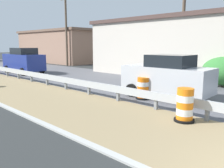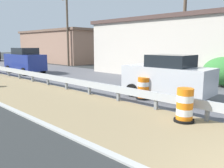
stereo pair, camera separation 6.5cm
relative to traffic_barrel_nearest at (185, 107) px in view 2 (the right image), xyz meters
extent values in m
cube|color=#ADB2B7|center=(0.50, 0.48, 0.04)|extent=(0.08, 44.34, 0.32)
cube|color=slate|center=(0.58, -0.52, -0.16)|extent=(0.12, 0.12, 0.70)
cube|color=slate|center=(0.58, 1.49, -0.16)|extent=(0.12, 0.12, 0.70)
cube|color=slate|center=(0.58, 3.51, -0.16)|extent=(0.12, 0.12, 0.70)
cube|color=slate|center=(0.58, 5.52, -0.16)|extent=(0.12, 0.12, 0.70)
cube|color=slate|center=(0.58, 7.54, -0.16)|extent=(0.12, 0.12, 0.70)
cube|color=slate|center=(0.58, 9.55, -0.16)|extent=(0.12, 0.12, 0.70)
cube|color=slate|center=(0.58, 11.57, -0.16)|extent=(0.12, 0.12, 0.70)
cube|color=slate|center=(0.58, 13.58, -0.16)|extent=(0.12, 0.12, 0.70)
cube|color=slate|center=(0.58, 15.60, -0.16)|extent=(0.12, 0.12, 0.70)
cylinder|color=orange|center=(0.00, 0.00, -0.40)|extent=(0.54, 0.54, 0.22)
cylinder|color=white|center=(0.00, 0.00, -0.17)|extent=(0.54, 0.54, 0.22)
cylinder|color=orange|center=(0.00, 0.00, 0.05)|extent=(0.54, 0.54, 0.22)
cylinder|color=white|center=(0.00, 0.00, 0.28)|extent=(0.54, 0.54, 0.22)
cylinder|color=orange|center=(0.00, 0.00, 0.50)|extent=(0.54, 0.54, 0.22)
cylinder|color=black|center=(0.00, 0.00, -0.47)|extent=(0.67, 0.67, 0.08)
cylinder|color=orange|center=(1.70, 2.93, -0.41)|extent=(0.56, 0.56, 0.20)
cylinder|color=white|center=(1.70, 2.93, -0.20)|extent=(0.56, 0.56, 0.20)
cylinder|color=orange|center=(1.70, 2.93, 0.00)|extent=(0.56, 0.56, 0.20)
cylinder|color=white|center=(1.70, 2.93, 0.21)|extent=(0.56, 0.56, 0.20)
cylinder|color=orange|center=(1.70, 2.93, 0.41)|extent=(0.56, 0.56, 0.20)
cylinder|color=black|center=(1.70, 2.93, -0.47)|extent=(0.70, 0.70, 0.08)
cube|color=navy|center=(2.48, 16.65, 0.50)|extent=(1.77, 4.73, 1.37)
cube|color=black|center=(2.48, 16.46, 1.46)|extent=(1.58, 2.18, 0.56)
cylinder|color=black|center=(1.60, 18.20, -0.19)|extent=(0.22, 0.64, 0.64)
cylinder|color=black|center=(3.34, 18.21, -0.19)|extent=(0.22, 0.64, 0.64)
cylinder|color=black|center=(1.62, 15.08, -0.19)|extent=(0.22, 0.64, 0.64)
cylinder|color=black|center=(3.36, 15.09, -0.19)|extent=(0.22, 0.64, 0.64)
cube|color=silver|center=(2.65, 2.28, 0.40)|extent=(1.92, 4.19, 1.18)
cube|color=black|center=(2.65, 2.12, 1.27)|extent=(1.67, 1.95, 0.56)
cylinder|color=black|center=(1.71, 3.62, -0.19)|extent=(0.24, 0.65, 0.64)
cylinder|color=black|center=(3.49, 3.68, -0.19)|extent=(0.24, 0.65, 0.64)
cylinder|color=black|center=(1.80, 0.89, -0.19)|extent=(0.24, 0.65, 0.64)
cylinder|color=black|center=(3.59, 0.95, -0.19)|extent=(0.24, 0.65, 0.64)
cube|color=beige|center=(11.91, 6.99, 1.67)|extent=(8.43, 12.46, 4.36)
cube|color=#4C3833|center=(11.91, 6.99, 4.00)|extent=(8.77, 12.96, 0.30)
cube|color=#93705B|center=(14.12, 26.33, 1.62)|extent=(8.61, 13.94, 4.26)
cube|color=brown|center=(14.12, 26.33, 3.90)|extent=(8.95, 14.49, 0.30)
cylinder|color=brown|center=(9.48, 5.10, 3.39)|extent=(0.24, 0.24, 7.79)
cylinder|color=brown|center=(9.50, 19.92, 3.60)|extent=(0.24, 0.24, 8.23)
camera|label=1|loc=(-7.04, -3.44, 2.01)|focal=37.44mm
camera|label=2|loc=(-7.00, -3.48, 2.01)|focal=37.44mm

